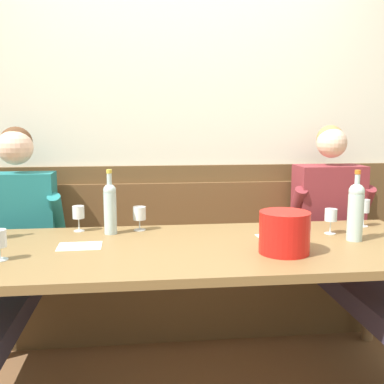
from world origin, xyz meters
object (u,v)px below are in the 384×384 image
at_px(wine_bottle_green_tall, 110,206).
at_px(wine_glass_left_end, 78,214).
at_px(ice_bucket, 284,232).
at_px(wine_glass_by_bottle, 331,216).
at_px(wine_glass_mid_left, 364,208).
at_px(wine_glass_center_rear, 139,215).
at_px(wall_bench, 182,285).
at_px(person_right_seat, 3,258).
at_px(dining_table, 196,260).
at_px(person_center_left_seat, 351,244).
at_px(wine_bottle_clear_water, 356,210).

xyz_separation_m(wine_bottle_green_tall, wine_glass_left_end, (-0.18, 0.08, -0.05)).
relative_size(ice_bucket, wine_bottle_green_tall, 0.66).
bearing_deg(wine_glass_by_bottle, ice_bucket, -138.79).
bearing_deg(wine_glass_mid_left, wine_glass_center_rear, 177.53).
distance_m(wine_glass_by_bottle, wine_glass_center_rear, 1.04).
height_order(wine_bottle_green_tall, wine_glass_center_rear, wine_bottle_green_tall).
distance_m(wall_bench, person_right_seat, 1.13).
height_order(dining_table, wine_glass_left_end, wine_glass_left_end).
relative_size(person_center_left_seat, ice_bucket, 5.76).
xyz_separation_m(person_center_left_seat, wine_glass_by_bottle, (-0.22, -0.19, 0.21)).
distance_m(dining_table, ice_bucket, 0.46).
bearing_deg(person_right_seat, ice_bucket, -18.75).
bearing_deg(wine_bottle_clear_water, wine_glass_left_end, 165.89).
distance_m(wine_bottle_green_tall, wine_glass_center_rear, 0.18).
relative_size(dining_table, ice_bucket, 10.34).
bearing_deg(wine_glass_left_end, person_right_seat, -172.14).
bearing_deg(dining_table, wall_bench, 90.00).
relative_size(wine_bottle_clear_water, wine_glass_by_bottle, 2.63).
bearing_deg(wine_glass_left_end, wine_glass_center_rear, -2.58).
xyz_separation_m(wine_bottle_clear_water, wine_glass_by_bottle, (-0.06, 0.14, -0.06)).
bearing_deg(dining_table, wine_bottle_green_tall, 145.77).
bearing_deg(wine_glass_mid_left, wall_bench, 157.90).
xyz_separation_m(person_center_left_seat, ice_bucket, (-0.58, -0.50, 0.21)).
bearing_deg(wine_glass_mid_left, person_right_seat, 179.56).
bearing_deg(dining_table, wine_glass_center_rear, 127.61).
height_order(wine_bottle_green_tall, wine_glass_mid_left, wine_bottle_green_tall).
distance_m(ice_bucket, wine_glass_left_end, 1.13).
bearing_deg(wine_glass_center_rear, wine_glass_mid_left, -2.47).
height_order(wine_glass_center_rear, wine_glass_left_end, wine_glass_left_end).
bearing_deg(wine_glass_center_rear, wine_bottle_clear_water, -17.46).
bearing_deg(wine_bottle_clear_water, ice_bucket, -158.09).
bearing_deg(person_center_left_seat, dining_table, -160.68).
distance_m(wall_bench, wine_bottle_clear_water, 1.25).
bearing_deg(person_right_seat, wine_bottle_clear_water, -9.43).
bearing_deg(person_right_seat, wall_bench, 21.54).
distance_m(person_right_seat, wine_bottle_green_tall, 0.64).
height_order(person_right_seat, person_center_left_seat, person_center_left_seat).
distance_m(dining_table, wine_glass_center_rear, 0.47).
relative_size(wine_bottle_green_tall, wine_bottle_clear_water, 0.97).
xyz_separation_m(person_center_left_seat, wine_bottle_clear_water, (-0.15, -0.33, 0.28)).
bearing_deg(wine_glass_by_bottle, wine_glass_mid_left, 28.55).
bearing_deg(wine_glass_by_bottle, dining_table, -168.37).
bearing_deg(wall_bench, ice_bucket, -65.76).
distance_m(dining_table, person_center_left_seat, 1.03).
relative_size(person_right_seat, ice_bucket, 5.73).
bearing_deg(wine_glass_mid_left, wine_bottle_clear_water, -124.40).
bearing_deg(person_center_left_seat, wine_glass_center_rear, 179.44).
height_order(ice_bucket, wine_glass_left_end, ice_bucket).
xyz_separation_m(dining_table, ice_bucket, (0.39, -0.16, 0.17)).
bearing_deg(wall_bench, wine_bottle_clear_water, -40.52).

